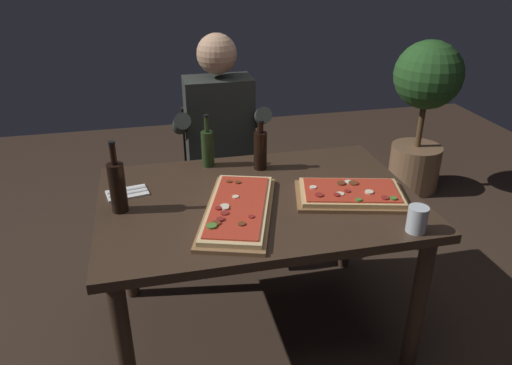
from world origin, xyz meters
name	(u,v)px	position (x,y,z in m)	size (l,w,h in m)	color
ground_plane	(258,325)	(0.00, 0.00, 0.00)	(6.40, 6.40, 0.00)	#38281E
dining_table	(258,216)	(0.00, 0.00, 0.64)	(1.40, 0.96, 0.74)	#3D2B1E
pizza_rectangular_front	(351,194)	(0.40, -0.10, 0.76)	(0.54, 0.40, 0.05)	brown
pizza_rectangular_left	(238,209)	(-0.12, -0.12, 0.76)	(0.45, 0.68, 0.05)	olive
wine_bottle_dark	(208,147)	(-0.17, 0.40, 0.84)	(0.06, 0.06, 0.27)	#233819
oil_bottle_amber	(117,186)	(-0.60, 0.02, 0.86)	(0.07, 0.07, 0.31)	black
vinegar_bottle_green	(260,149)	(0.08, 0.30, 0.84)	(0.07, 0.07, 0.25)	black
tumbler_near_camera	(417,219)	(0.54, -0.41, 0.79)	(0.08, 0.08, 0.11)	silver
napkin_cutlery_set	(127,193)	(-0.57, 0.17, 0.74)	(0.20, 0.14, 0.01)	white
diner_chair	(219,171)	(-0.05, 0.86, 0.49)	(0.44, 0.44, 0.87)	black
seated_diner	(221,140)	(-0.05, 0.74, 0.74)	(0.53, 0.41, 1.33)	#23232D
potted_plant_corner	(424,105)	(1.55, 1.26, 0.68)	(0.49, 0.49, 1.15)	#846042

